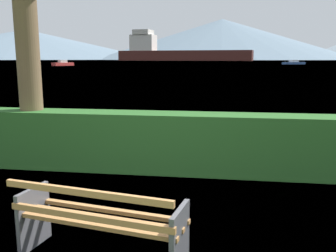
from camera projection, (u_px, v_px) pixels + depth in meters
name	position (u px, v px, depth m)	size (l,w,h in m)	color
water_surface	(221.00, 61.00, 304.37)	(620.00, 620.00, 0.00)	#7A99A8
park_bench	(99.00, 222.00, 3.74)	(1.84, 0.88, 0.87)	#A0703F
hedge_row	(155.00, 142.00, 6.78)	(11.69, 0.66, 1.09)	#285B23
cargo_ship_large	(174.00, 52.00, 300.02)	(110.76, 32.91, 25.13)	#471E19
fishing_boat_near	(63.00, 64.00, 100.41)	(4.57, 6.28, 1.60)	#B2332D
sailboat_mid	(294.00, 63.00, 122.06)	(7.80, 5.55, 1.49)	#335693
distant_hills	(230.00, 38.00, 536.24)	(1021.14, 438.09, 77.91)	slate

